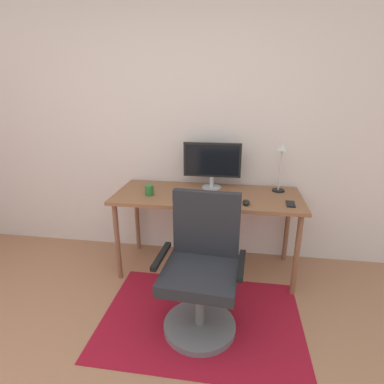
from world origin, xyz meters
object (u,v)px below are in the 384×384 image
(desk, at_px, (207,202))
(monitor, at_px, (212,162))
(computer_mouse, at_px, (246,202))
(coffee_cup, at_px, (149,190))
(cell_phone, at_px, (290,204))
(office_chair, at_px, (202,275))
(desk_lamp, at_px, (281,158))
(keyboard, at_px, (208,202))

(desk, distance_m, monitor, 0.37)
(desk, height_order, computer_mouse, computer_mouse)
(coffee_cup, bearing_deg, computer_mouse, -6.93)
(cell_phone, distance_m, office_chair, 0.94)
(cell_phone, xyz_separation_m, office_chair, (-0.65, -0.58, -0.35))
(coffee_cup, height_order, cell_phone, coffee_cup)
(coffee_cup, xyz_separation_m, desk_lamp, (1.14, 0.28, 0.27))
(coffee_cup, distance_m, desk_lamp, 1.20)
(computer_mouse, bearing_deg, monitor, 129.16)
(computer_mouse, distance_m, office_chair, 0.71)
(desk, bearing_deg, monitor, 83.72)
(desk, distance_m, cell_phone, 0.71)
(keyboard, bearing_deg, monitor, 91.62)
(monitor, bearing_deg, keyboard, -88.38)
(computer_mouse, height_order, desk_lamp, desk_lamp)
(computer_mouse, bearing_deg, desk_lamp, 52.17)
(cell_phone, bearing_deg, keyboard, -169.85)
(computer_mouse, height_order, cell_phone, computer_mouse)
(monitor, relative_size, keyboard, 1.23)
(keyboard, bearing_deg, desk, 98.31)
(desk, bearing_deg, keyboard, -81.69)
(desk, distance_m, coffee_cup, 0.53)
(monitor, height_order, computer_mouse, monitor)
(desk_lamp, bearing_deg, computer_mouse, -127.83)
(cell_phone, bearing_deg, coffee_cup, -178.76)
(coffee_cup, distance_m, cell_phone, 1.20)
(computer_mouse, relative_size, office_chair, 0.11)
(desk, xyz_separation_m, desk_lamp, (0.63, 0.18, 0.38))
(keyboard, xyz_separation_m, desk_lamp, (0.60, 0.41, 0.30))
(keyboard, distance_m, coffee_cup, 0.55)
(desk, bearing_deg, office_chair, -86.70)
(computer_mouse, distance_m, cell_phone, 0.36)
(computer_mouse, bearing_deg, coffee_cup, 173.07)
(coffee_cup, bearing_deg, desk, 10.84)
(keyboard, height_order, office_chair, office_chair)
(desk, bearing_deg, computer_mouse, -30.43)
(keyboard, distance_m, office_chair, 0.62)
(cell_phone, relative_size, desk_lamp, 0.32)
(keyboard, relative_size, desk_lamp, 0.98)
(desk, distance_m, computer_mouse, 0.40)
(computer_mouse, relative_size, coffee_cup, 1.14)
(desk, height_order, coffee_cup, coffee_cup)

